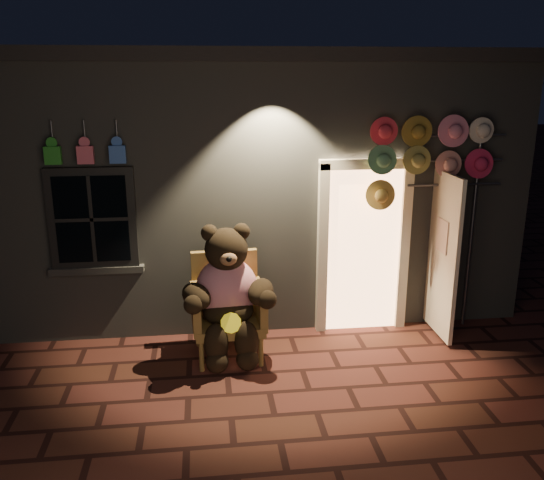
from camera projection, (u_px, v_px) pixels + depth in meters
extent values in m
plane|color=#4D221D|center=(270.00, 392.00, 5.95)|extent=(60.00, 60.00, 0.00)
cube|color=slate|center=(241.00, 171.00, 9.30)|extent=(7.00, 5.00, 3.30)
cube|color=black|center=(239.00, 59.00, 8.81)|extent=(7.30, 5.30, 0.16)
cube|color=black|center=(93.00, 218.00, 6.68)|extent=(1.00, 0.10, 1.20)
cube|color=black|center=(92.00, 219.00, 6.66)|extent=(0.82, 0.06, 1.02)
cube|color=slate|center=(97.00, 270.00, 6.86)|extent=(1.10, 0.14, 0.08)
cube|color=#F1A86C|center=(362.00, 249.00, 7.22)|extent=(0.92, 0.10, 2.10)
cube|color=beige|center=(322.00, 252.00, 7.12)|extent=(0.12, 0.12, 2.20)
cube|color=beige|center=(403.00, 249.00, 7.24)|extent=(0.12, 0.12, 2.20)
cube|color=beige|center=(367.00, 164.00, 6.88)|extent=(1.16, 0.12, 0.12)
cube|color=beige|center=(443.00, 256.00, 6.96)|extent=(0.05, 0.80, 2.00)
cube|color=#257F22|center=(53.00, 155.00, 6.36)|extent=(0.18, 0.07, 0.20)
cylinder|color=#59595E|center=(52.00, 132.00, 6.35)|extent=(0.02, 0.02, 0.25)
cube|color=#CB5368|center=(85.00, 155.00, 6.40)|extent=(0.18, 0.07, 0.20)
cylinder|color=#59595E|center=(84.00, 132.00, 6.39)|extent=(0.02, 0.02, 0.25)
cube|color=#3158AC|center=(118.00, 154.00, 6.44)|extent=(0.18, 0.07, 0.20)
cylinder|color=#59595E|center=(117.00, 131.00, 6.43)|extent=(0.02, 0.02, 0.25)
cube|color=olive|center=(228.00, 323.00, 6.61)|extent=(0.81, 0.76, 0.11)
cube|color=olive|center=(225.00, 282.00, 6.82)|extent=(0.78, 0.13, 0.77)
cube|color=olive|center=(196.00, 308.00, 6.47)|extent=(0.13, 0.67, 0.44)
cube|color=olive|center=(260.00, 304.00, 6.59)|extent=(0.13, 0.67, 0.44)
cylinder|color=olive|center=(202.00, 356.00, 6.33)|extent=(0.06, 0.06, 0.35)
cylinder|color=olive|center=(261.00, 351.00, 6.44)|extent=(0.06, 0.06, 0.35)
cylinder|color=olive|center=(198.00, 332.00, 6.92)|extent=(0.06, 0.06, 0.35)
cylinder|color=olive|center=(253.00, 328.00, 7.03)|extent=(0.06, 0.06, 0.35)
ellipsoid|color=#BB133B|center=(227.00, 289.00, 6.55)|extent=(0.74, 0.61, 0.75)
ellipsoid|color=black|center=(228.00, 310.00, 6.53)|extent=(0.61, 0.53, 0.35)
sphere|color=black|center=(226.00, 249.00, 6.36)|extent=(0.51, 0.51, 0.48)
sphere|color=black|center=(209.00, 233.00, 6.31)|extent=(0.19, 0.19, 0.19)
sphere|color=black|center=(242.00, 231.00, 6.37)|extent=(0.19, 0.19, 0.19)
ellipsoid|color=#89603E|center=(228.00, 259.00, 6.17)|extent=(0.20, 0.14, 0.15)
ellipsoid|color=black|center=(196.00, 296.00, 6.26)|extent=(0.44, 0.56, 0.27)
ellipsoid|color=black|center=(261.00, 292.00, 6.38)|extent=(0.40, 0.55, 0.27)
ellipsoid|color=black|center=(216.00, 343.00, 6.28)|extent=(0.27, 0.27, 0.46)
ellipsoid|color=black|center=(246.00, 341.00, 6.33)|extent=(0.27, 0.27, 0.46)
sphere|color=black|center=(217.00, 362.00, 6.27)|extent=(0.25, 0.25, 0.25)
sphere|color=black|center=(247.00, 359.00, 6.33)|extent=(0.25, 0.25, 0.25)
cylinder|color=yellow|center=(231.00, 323.00, 6.24)|extent=(0.24, 0.11, 0.22)
cylinder|color=#59595E|center=(472.00, 226.00, 7.21)|extent=(0.04, 0.04, 2.66)
cylinder|color=#59595E|center=(459.00, 136.00, 6.84)|extent=(1.18, 0.03, 0.03)
cylinder|color=#59595E|center=(456.00, 160.00, 6.92)|extent=(1.18, 0.03, 0.03)
cylinder|color=#59595E|center=(454.00, 185.00, 7.00)|extent=(1.18, 0.03, 0.03)
cylinder|color=#D92E3F|center=(385.00, 133.00, 6.66)|extent=(0.33, 0.11, 0.34)
cylinder|color=olive|center=(418.00, 133.00, 6.67)|extent=(0.33, 0.11, 0.34)
cylinder|color=pink|center=(452.00, 133.00, 6.69)|extent=(0.33, 0.11, 0.34)
cylinder|color=beige|center=(482.00, 132.00, 6.79)|extent=(0.33, 0.11, 0.34)
cylinder|color=#5A9869|center=(384.00, 163.00, 6.73)|extent=(0.33, 0.11, 0.34)
cylinder|color=olive|center=(417.00, 163.00, 6.74)|extent=(0.33, 0.11, 0.34)
cylinder|color=#D98E84|center=(447.00, 161.00, 6.85)|extent=(0.33, 0.11, 0.34)
cylinder|color=#E12757|center=(480.00, 161.00, 6.86)|extent=(0.33, 0.11, 0.34)
cylinder|color=gold|center=(383.00, 192.00, 6.79)|extent=(0.33, 0.11, 0.34)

